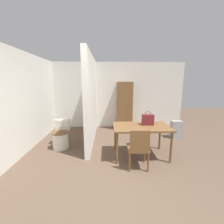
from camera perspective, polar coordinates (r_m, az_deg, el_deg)
ground_plane at (r=2.63m, az=3.95°, el=-30.25°), size 16.00×16.00×0.00m
wall_back at (r=5.88m, az=0.15°, el=6.37°), size 5.49×0.12×2.50m
wall_left at (r=4.43m, az=-30.10°, el=3.30°), size 0.12×4.83×2.50m
partition_wall at (r=4.53m, az=-7.83°, el=4.84°), size 0.12×2.64×2.50m
dining_table at (r=3.59m, az=11.04°, el=-6.34°), size 1.30×0.82×0.75m
wooden_chair at (r=3.13m, az=10.05°, el=-13.09°), size 0.45×0.45×0.86m
toilet at (r=4.31m, az=-18.84°, el=-8.94°), size 0.43×0.58×0.73m
handbag at (r=3.66m, az=13.51°, el=-2.82°), size 0.26×0.15×0.33m
wooden_cabinet at (r=5.66m, az=4.79°, el=2.40°), size 0.56×0.47×1.77m
space_heater at (r=5.21m, az=23.23°, el=-6.08°), size 0.33×0.22×0.56m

